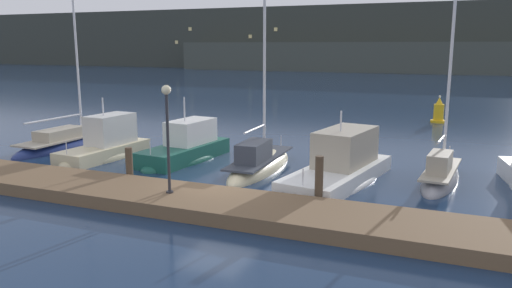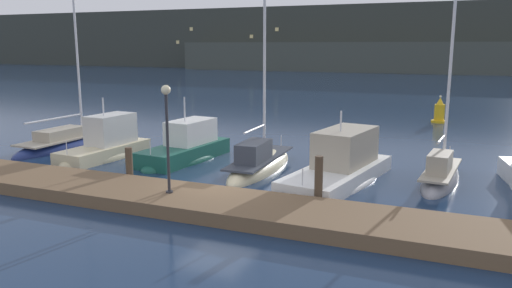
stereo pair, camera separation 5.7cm
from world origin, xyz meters
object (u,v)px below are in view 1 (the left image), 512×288
motorboat_berth_2 (106,151)px  sailboat_berth_4 (260,166)px  motorboat_berth_5 (340,172)px  sailboat_berth_1 (73,144)px  dock_lamppost (167,121)px  sailboat_berth_6 (440,178)px  channel_buoy (439,112)px  motorboat_berth_3 (185,153)px

motorboat_berth_2 → sailboat_berth_4: sailboat_berth_4 is taller
motorboat_berth_5 → sailboat_berth_4: bearing=171.9°
motorboat_berth_2 → sailboat_berth_4: (7.82, 0.63, -0.17)m
sailboat_berth_1 → dock_lamppost: 12.83m
sailboat_berth_1 → sailboat_berth_6: 18.85m
sailboat_berth_4 → sailboat_berth_6: sailboat_berth_4 is taller
motorboat_berth_5 → channel_buoy: size_ratio=3.93×
motorboat_berth_3 → channel_buoy: motorboat_berth_3 is taller
sailboat_berth_1 → motorboat_berth_5: 15.17m
motorboat_berth_3 → dock_lamppost: 7.38m
sailboat_berth_6 → motorboat_berth_3: bearing=-177.8°
sailboat_berth_4 → channel_buoy: (6.55, 17.47, 0.56)m
motorboat_berth_5 → dock_lamppost: size_ratio=2.08×
sailboat_berth_6 → sailboat_berth_1: bearing=179.3°
dock_lamppost → motorboat_berth_2: bearing=143.2°
motorboat_berth_5 → sailboat_berth_6: (3.76, 1.40, -0.23)m
motorboat_berth_2 → motorboat_berth_3: (3.84, 1.06, -0.01)m
motorboat_berth_5 → dock_lamppost: 7.44m
channel_buoy → dock_lamppost: bearing=-107.9°
motorboat_berth_2 → sailboat_berth_4: size_ratio=0.57×
motorboat_berth_2 → motorboat_berth_3: bearing=15.5°
motorboat_berth_3 → motorboat_berth_5: size_ratio=0.79×
motorboat_berth_5 → sailboat_berth_6: size_ratio=0.98×
sailboat_berth_6 → channel_buoy: size_ratio=4.03×
motorboat_berth_2 → sailboat_berth_4: bearing=4.6°
sailboat_berth_1 → channel_buoy: size_ratio=5.42×
motorboat_berth_5 → channel_buoy: 18.22m
sailboat_berth_4 → dock_lamppost: (-0.95, -5.77, 2.76)m
sailboat_berth_6 → sailboat_berth_4: bearing=-173.3°
sailboat_berth_6 → dock_lamppost: size_ratio=2.13×
motorboat_berth_2 → sailboat_berth_6: (15.26, 1.50, -0.16)m
motorboat_berth_5 → sailboat_berth_6: bearing=20.4°
motorboat_berth_5 → channel_buoy: bearing=80.9°
motorboat_berth_3 → motorboat_berth_5: (7.66, -0.96, 0.08)m
motorboat_berth_5 → sailboat_berth_1: bearing=173.8°
sailboat_berth_4 → motorboat_berth_5: sailboat_berth_4 is taller
motorboat_berth_2 → motorboat_berth_5: size_ratio=0.73×
motorboat_berth_5 → dock_lamppost: (-4.62, -5.25, 2.52)m
sailboat_berth_1 → dock_lamppost: size_ratio=2.86×
motorboat_berth_2 → motorboat_berth_3: motorboat_berth_3 is taller
channel_buoy → dock_lamppost: (-7.50, -23.24, 2.20)m
sailboat_berth_4 → sailboat_berth_6: size_ratio=1.24×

